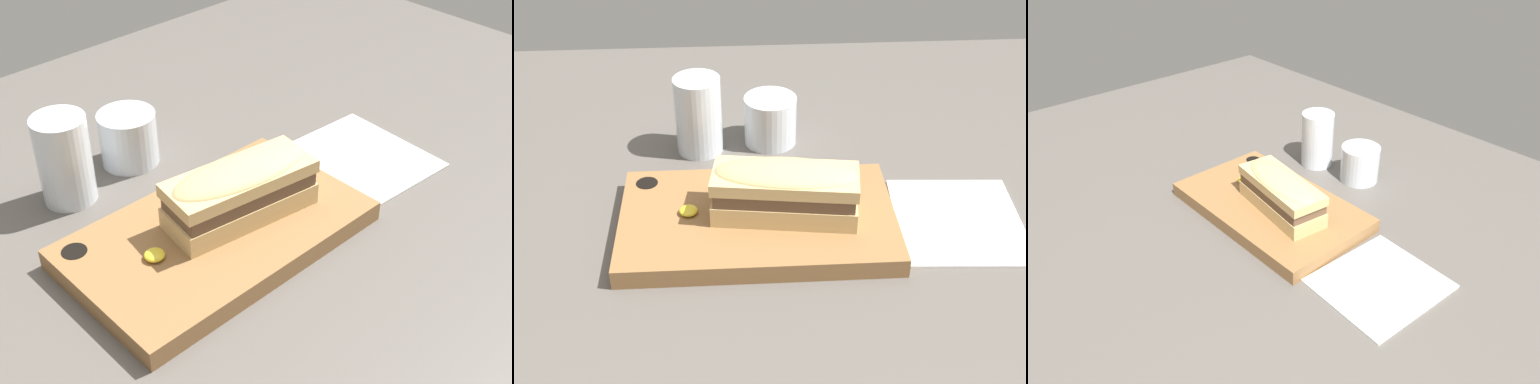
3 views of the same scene
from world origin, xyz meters
The scene contains 7 objects.
dining_table centered at (0.00, 0.00, 1.00)cm, with size 165.11×122.58×2.00cm.
serving_board centered at (-0.61, 1.55, 3.34)cm, with size 36.37×21.65×2.75cm.
sandwich centered at (3.07, 1.12, 8.73)cm, with size 19.57×9.82×7.54cm.
mustard_dollop centered at (-9.61, 1.87, 5.17)cm, with size 2.44×2.44×0.98cm.
water_glass centered at (-8.56, 22.13, 7.31)cm, with size 7.11×7.11×12.26cm.
wine_glass centered at (2.52, 23.97, 5.64)cm, with size 8.20×8.20×7.73cm.
napkin centered at (26.72, 1.34, 2.20)cm, with size 17.99×19.95×0.40cm.
Camera 3 is at (61.12, -50.06, 57.89)cm, focal length 35.00 mm.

